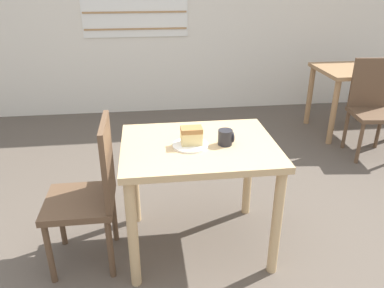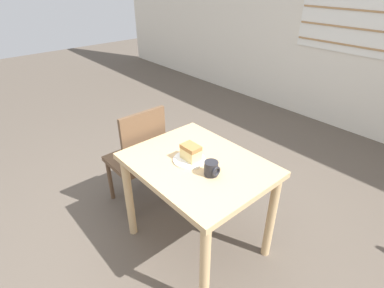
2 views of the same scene
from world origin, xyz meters
TOP-DOWN VIEW (x-y plane):
  - ground_plane at (0.00, 0.00)m, footprint 14.00×14.00m
  - wall_back at (0.00, 3.03)m, footprint 10.00×0.10m
  - dining_table_near at (0.08, 0.29)m, footprint 0.92×0.72m
  - chair_near_window at (-0.57, 0.23)m, footprint 0.40×0.40m
  - plate at (0.02, 0.27)m, footprint 0.21×0.21m
  - cake_slice at (0.03, 0.28)m, footprint 0.12×0.09m
  - coffee_mug at (0.23, 0.27)m, footprint 0.09×0.09m

SIDE VIEW (x-z plane):
  - ground_plane at x=0.00m, z-range 0.00..0.00m
  - chair_near_window at x=-0.57m, z-range 0.03..0.96m
  - dining_table_near at x=0.08m, z-range 0.25..0.98m
  - plate at x=0.02m, z-range 0.74..0.75m
  - coffee_mug at x=0.23m, z-range 0.74..0.83m
  - cake_slice at x=0.03m, z-range 0.75..0.85m
  - wall_back at x=0.00m, z-range 0.00..2.80m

